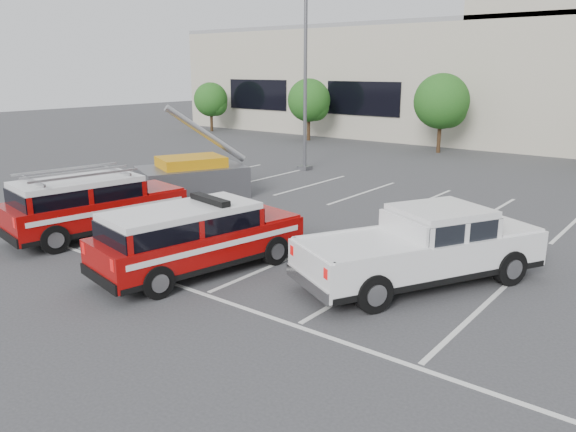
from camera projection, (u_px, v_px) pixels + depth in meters
name	position (u px, v px, depth m)	size (l,w,h in m)	color
ground	(280.00, 262.00, 15.31)	(120.00, 120.00, 0.00)	#353538
stall_markings	(364.00, 227.00, 18.73)	(23.00, 15.00, 0.01)	silver
convention_building	(574.00, 74.00, 38.27)	(60.00, 16.99, 13.20)	#B6AD9A
tree_far_left	(212.00, 101.00, 46.28)	(2.77, 2.77, 3.99)	#3F2B19
tree_left	(310.00, 102.00, 40.26)	(3.07, 3.07, 4.42)	#3F2B19
tree_mid_left	(443.00, 103.00, 34.25)	(3.37, 3.37, 4.85)	#3F2B19
light_pole_left	(305.00, 67.00, 27.88)	(0.90, 0.60, 10.24)	#59595E
fire_chief_suv	(196.00, 242.00, 14.45)	(2.98, 5.74, 1.92)	#8B0706
white_pickup	(422.00, 254.00, 13.66)	(4.70, 6.37, 1.87)	silver
ladder_suv	(93.00, 209.00, 17.59)	(2.98, 5.64, 2.11)	#8B0706
utility_rig	(189.00, 179.00, 22.93)	(5.06, 4.81, 3.76)	#59595E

